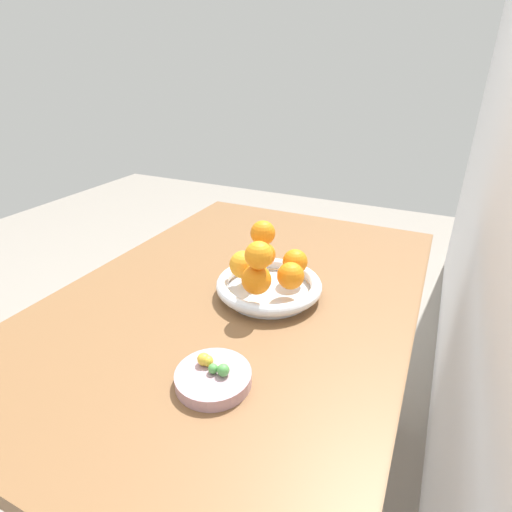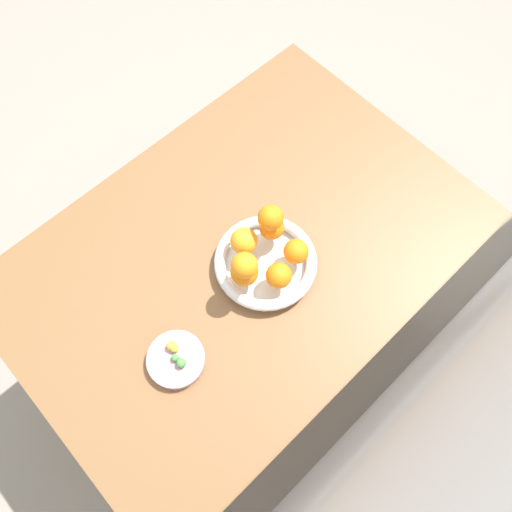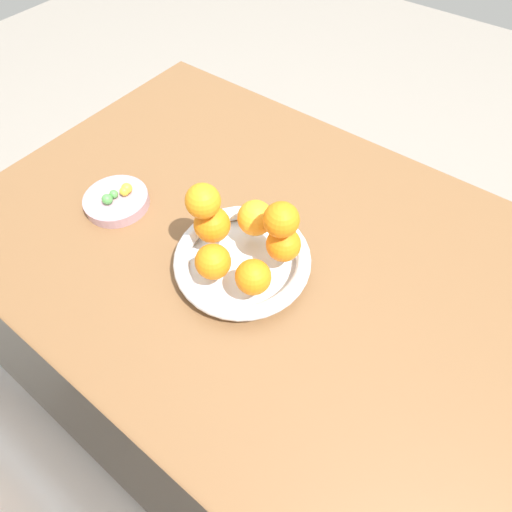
% 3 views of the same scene
% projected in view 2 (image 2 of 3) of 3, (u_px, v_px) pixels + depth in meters
% --- Properties ---
extents(ground_plane, '(6.00, 6.00, 0.00)m').
position_uv_depth(ground_plane, '(247.00, 331.00, 1.86)').
color(ground_plane, gray).
extents(dining_table, '(1.10, 0.76, 0.74)m').
position_uv_depth(dining_table, '(242.00, 265.00, 1.26)').
color(dining_table, brown).
rests_on(dining_table, ground_plane).
extents(fruit_bowl, '(0.24, 0.24, 0.04)m').
position_uv_depth(fruit_bowl, '(266.00, 263.00, 1.14)').
color(fruit_bowl, silver).
rests_on(fruit_bowl, dining_table).
extents(candy_dish, '(0.12, 0.12, 0.02)m').
position_uv_depth(candy_dish, '(176.00, 359.00, 1.06)').
color(candy_dish, '#B28C99').
rests_on(candy_dish, dining_table).
extents(orange_0, '(0.06, 0.06, 0.06)m').
position_uv_depth(orange_0, '(244.00, 272.00, 1.08)').
color(orange_0, orange).
rests_on(orange_0, fruit_bowl).
extents(orange_1, '(0.06, 0.06, 0.06)m').
position_uv_depth(orange_1, '(277.00, 277.00, 1.08)').
color(orange_1, orange).
rests_on(orange_1, fruit_bowl).
extents(orange_2, '(0.06, 0.06, 0.06)m').
position_uv_depth(orange_2, '(296.00, 251.00, 1.10)').
color(orange_2, orange).
rests_on(orange_2, fruit_bowl).
extents(orange_3, '(0.06, 0.06, 0.06)m').
position_uv_depth(orange_3, '(272.00, 227.00, 1.12)').
color(orange_3, orange).
rests_on(orange_3, fruit_bowl).
extents(orange_4, '(0.06, 0.06, 0.06)m').
position_uv_depth(orange_4, '(243.00, 242.00, 1.11)').
color(orange_4, orange).
rests_on(orange_4, fruit_bowl).
extents(orange_5, '(0.06, 0.06, 0.06)m').
position_uv_depth(orange_5, '(244.00, 266.00, 1.02)').
color(orange_5, orange).
rests_on(orange_5, orange_0).
extents(orange_6, '(0.06, 0.06, 0.06)m').
position_uv_depth(orange_6, '(271.00, 218.00, 1.07)').
color(orange_6, orange).
rests_on(orange_6, orange_3).
extents(candy_ball_0, '(0.02, 0.02, 0.02)m').
position_uv_depth(candy_ball_0, '(181.00, 363.00, 1.04)').
color(candy_ball_0, '#4C9947').
rests_on(candy_ball_0, candy_dish).
extents(candy_ball_1, '(0.02, 0.02, 0.02)m').
position_uv_depth(candy_ball_1, '(174.00, 348.00, 1.05)').
color(candy_ball_1, gold).
rests_on(candy_ball_1, candy_dish).
extents(candy_ball_2, '(0.02, 0.02, 0.02)m').
position_uv_depth(candy_ball_2, '(175.00, 358.00, 1.05)').
color(candy_ball_2, '#4C9947').
rests_on(candy_ball_2, candy_dish).
extents(candy_ball_3, '(0.02, 0.02, 0.02)m').
position_uv_depth(candy_ball_3, '(171.00, 346.00, 1.05)').
color(candy_ball_3, gold).
rests_on(candy_ball_3, candy_dish).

